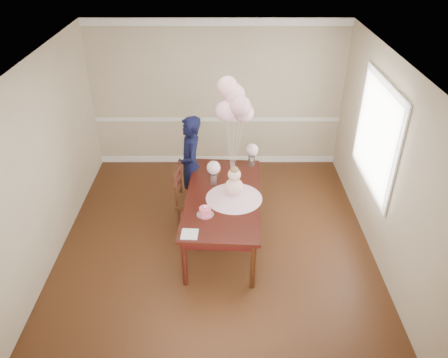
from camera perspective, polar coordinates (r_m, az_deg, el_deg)
floor at (r=6.48m, az=-1.07°, el=-8.68°), size 4.50×5.00×0.00m
ceiling at (r=5.15m, az=-1.38°, el=14.78°), size 4.50×5.00×0.02m
wall_back at (r=7.96m, az=-0.90°, el=10.78°), size 4.50×0.02×2.70m
wall_front at (r=3.75m, az=-1.87°, el=-17.86°), size 4.50×0.02×2.70m
wall_left at (r=6.17m, az=-22.60°, el=1.55°), size 0.02×5.00×2.70m
wall_right at (r=6.08m, az=20.50°, el=1.60°), size 0.02×5.00×2.70m
chair_rail_trim at (r=8.12m, az=-0.87°, el=7.79°), size 4.50×0.02×0.07m
crown_molding at (r=7.58m, az=-0.98°, el=19.81°), size 4.50×0.02×0.12m
baseboard_trim at (r=8.50m, az=-0.83°, el=2.61°), size 4.50×0.02×0.12m
window_frame at (r=6.40m, az=19.31°, el=5.41°), size 0.02×1.66×1.56m
window_blinds at (r=6.40m, az=19.16°, el=5.41°), size 0.01×1.50×1.40m
dining_table_top at (r=6.15m, az=-0.13°, el=-2.38°), size 1.16×2.13×0.05m
table_apron at (r=6.20m, az=-0.12°, el=-2.98°), size 1.05×2.02×0.10m
table_leg_fl at (r=5.69m, az=-5.17°, el=-10.89°), size 0.08×0.08×0.73m
table_leg_fr at (r=5.64m, az=3.79°, el=-11.26°), size 0.08×0.08×0.73m
table_leg_bl at (r=7.19m, az=-3.13°, el=-0.56°), size 0.08×0.08×0.73m
table_leg_br at (r=7.15m, az=3.82°, el=-0.77°), size 0.08×0.08×0.73m
baby_skirt at (r=6.06m, az=1.31°, el=-2.10°), size 0.83×0.83×0.10m
baby_torso at (r=5.98m, az=1.33°, el=-1.03°), size 0.25×0.25×0.25m
baby_head at (r=5.88m, az=1.35°, el=0.58°), size 0.18×0.18×0.18m
baby_hair at (r=5.85m, az=1.36°, el=1.10°), size 0.12×0.12×0.12m
cake_platter at (r=5.77m, az=-2.47°, el=-4.67°), size 0.24×0.24×0.01m
birthday_cake at (r=5.74m, az=-2.48°, el=-4.22°), size 0.16×0.16×0.10m
cake_flower_a at (r=5.70m, az=-2.50°, el=-3.67°), size 0.03×0.03×0.03m
cake_flower_b at (r=5.71m, az=-2.17°, el=-3.56°), size 0.03×0.03×0.03m
rose_vase_near at (r=6.36m, az=-1.36°, el=0.05°), size 0.11×0.11×0.17m
roses_near at (r=6.26m, az=-1.38°, el=1.50°), size 0.20×0.20×0.20m
rose_vase_far at (r=6.84m, az=3.62°, el=2.42°), size 0.11×0.11×0.17m
roses_far at (r=6.75m, az=3.67°, el=3.80°), size 0.20×0.20×0.20m
napkin at (r=5.46m, az=-4.52°, el=-7.18°), size 0.22×0.22×0.01m
balloon_weight at (r=6.61m, az=1.07°, el=0.63°), size 0.04×0.04×0.02m
balloon_a at (r=6.14m, az=0.19°, el=8.87°), size 0.29×0.29×0.29m
balloon_b at (r=6.05m, az=2.15°, el=9.53°), size 0.29×0.29×0.29m
balloon_c at (r=6.16m, az=1.42°, el=11.00°), size 0.29×0.29×0.29m
balloon_d at (r=6.14m, az=0.45°, el=11.99°), size 0.29×0.29×0.29m
balloon_e at (r=6.23m, az=2.64°, el=8.67°), size 0.29×0.29×0.29m
balloon_ribbon_a at (r=6.39m, az=0.64°, el=3.98°), size 0.10×0.01×0.87m
balloon_ribbon_b at (r=6.34m, az=1.57°, el=4.26°), size 0.10×0.06×0.97m
balloon_ribbon_c at (r=6.39m, az=1.23°, el=5.00°), size 0.03×0.10×1.07m
balloon_ribbon_d at (r=6.38m, az=0.77°, el=5.47°), size 0.08×0.11×1.18m
balloon_ribbon_e at (r=6.44m, az=1.81°, el=3.92°), size 0.15×0.07×0.80m
dining_chair_seat at (r=6.60m, az=-4.15°, el=-2.93°), size 0.49×0.49×0.05m
chair_leg_fl at (r=6.63m, az=-5.89°, el=-5.42°), size 0.04×0.04×0.44m
chair_leg_fr at (r=6.57m, az=-2.75°, el=-5.63°), size 0.04×0.04×0.44m
chair_leg_bl at (r=6.91m, az=-5.33°, el=-3.60°), size 0.04×0.04×0.44m
chair_leg_br at (r=6.86m, az=-2.32°, el=-3.79°), size 0.04×0.04×0.44m
chair_back_post_l at (r=6.32m, az=-6.33°, el=-1.56°), size 0.04×0.04×0.57m
chair_back_post_r at (r=6.62m, az=-5.72°, el=0.17°), size 0.04×0.04×0.57m
chair_slat_low at (r=6.54m, az=-5.96°, el=-1.58°), size 0.07×0.41×0.05m
chair_slat_mid at (r=6.45m, az=-6.04°, el=-0.38°), size 0.07×0.41×0.05m
chair_slat_top at (r=6.37m, az=-6.12°, el=0.86°), size 0.07×0.41×0.05m
woman at (r=6.81m, az=-4.36°, el=1.81°), size 0.49×0.65×1.62m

